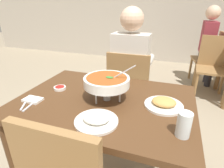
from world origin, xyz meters
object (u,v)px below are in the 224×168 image
diner_main (131,65)px  appetizer_plate (164,103)px  chair_diner_main (129,87)px  rice_plate (96,119)px  chair_bg_middle (213,56)px  chair_bg_corner (213,63)px  curry_bowl (107,82)px  patron_bg_middle (210,42)px  drink_glass (184,126)px  dining_table_main (105,113)px  sauce_dish (60,88)px

diner_main → appetizer_plate: size_ratio=5.46×
chair_diner_main → rice_plate: size_ratio=3.75×
chair_bg_middle → chair_bg_corner: 0.48m
curry_bowl → rice_plate: size_ratio=1.39×
patron_bg_middle → appetizer_plate: bearing=-103.0°
diner_main → chair_diner_main: bearing=-90.0°
chair_diner_main → appetizer_plate: chair_diner_main is taller
chair_bg_corner → curry_bowl: bearing=-116.0°
rice_plate → chair_bg_middle: bearing=70.0°
diner_main → patron_bg_middle: size_ratio=1.00×
drink_glass → chair_bg_middle: bearing=78.5°
diner_main → chair_bg_middle: 1.99m
dining_table_main → patron_bg_middle: bearing=68.8°
dining_table_main → rice_plate: bearing=-78.6°
curry_bowl → appetizer_plate: (0.37, 0.03, -0.11)m
dining_table_main → appetizer_plate: size_ratio=4.88×
curry_bowl → chair_bg_middle: 2.66m
dining_table_main → appetizer_plate: 0.41m
drink_glass → patron_bg_middle: bearing=80.5°
dining_table_main → drink_glass: bearing=-24.7°
diner_main → patron_bg_middle: same height
chair_bg_middle → curry_bowl: bearing=-112.7°
sauce_dish → chair_bg_middle: (1.41, 2.40, -0.23)m
dining_table_main → chair_bg_corner: 2.18m
appetizer_plate → chair_bg_corner: chair_bg_corner is taller
patron_bg_middle → sauce_dish: bearing=-118.9°
drink_glass → patron_bg_middle: patron_bg_middle is taller
diner_main → appetizer_plate: 0.81m
chair_diner_main → chair_bg_corner: 1.57m
curry_bowl → appetizer_plate: 0.39m
dining_table_main → rice_plate: (0.05, -0.27, 0.13)m
diner_main → rice_plate: (0.05, -1.01, 0.01)m
dining_table_main → sauce_dish: 0.40m
curry_bowl → chair_diner_main: bearing=91.2°
chair_diner_main → chair_bg_middle: same height
diner_main → curry_bowl: bearing=-88.8°
appetizer_plate → drink_glass: 0.28m
rice_plate → appetizer_plate: size_ratio=1.00×
dining_table_main → chair_bg_middle: bearing=67.0°
chair_diner_main → diner_main: size_ratio=0.69×
chair_diner_main → patron_bg_middle: 1.95m
chair_diner_main → diner_main: bearing=90.0°
diner_main → sauce_dish: bearing=-118.0°
chair_diner_main → chair_bg_corner: size_ratio=1.00×
chair_diner_main → diner_main: diner_main is taller
rice_plate → drink_glass: (0.44, 0.04, 0.04)m
curry_bowl → sauce_dish: bearing=175.0°
dining_table_main → diner_main: diner_main is taller
diner_main → sauce_dish: size_ratio=14.56×
dining_table_main → drink_glass: 0.57m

